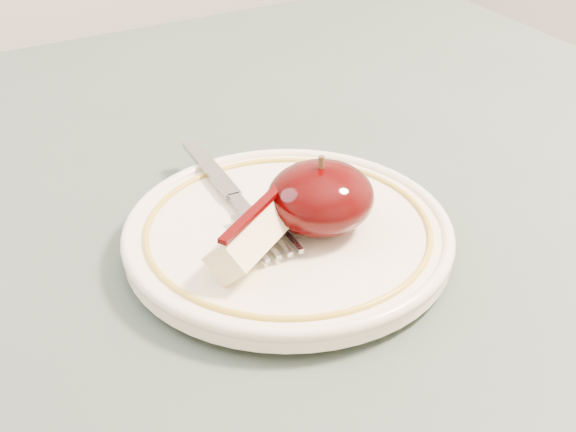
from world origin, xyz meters
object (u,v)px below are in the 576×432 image
apple_half (320,197)px  fork (235,197)px  plate (288,234)px  table (287,326)px

apple_half → fork: 0.07m
plate → apple_half: 0.03m
plate → table: bearing=62.3°
table → apple_half: apple_half is taller
apple_half → plate: bearing=159.8°
table → apple_half: size_ratio=12.48×
table → fork: bearing=137.8°
table → fork: size_ratio=5.27×
table → fork: 0.12m
plate → apple_half: bearing=-20.2°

